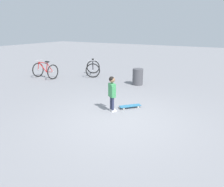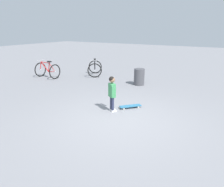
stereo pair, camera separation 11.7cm
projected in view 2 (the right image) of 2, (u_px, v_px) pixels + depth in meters
name	position (u px, v px, depth m)	size (l,w,h in m)	color
ground_plane	(121.00, 120.00, 5.82)	(50.00, 50.00, 0.00)	gray
child_person	(112.00, 90.00, 6.25)	(0.28, 0.37, 1.06)	#2D3351
skateboard	(130.00, 106.00, 6.67)	(0.60, 0.64, 0.07)	teal
bicycle_near	(47.00, 70.00, 10.59)	(1.08, 0.72, 0.85)	black
bicycle_far	(95.00, 68.00, 11.12)	(1.19, 1.28, 0.85)	black
trash_bin	(139.00, 77.00, 9.27)	(0.45, 0.45, 0.71)	#4C4C51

